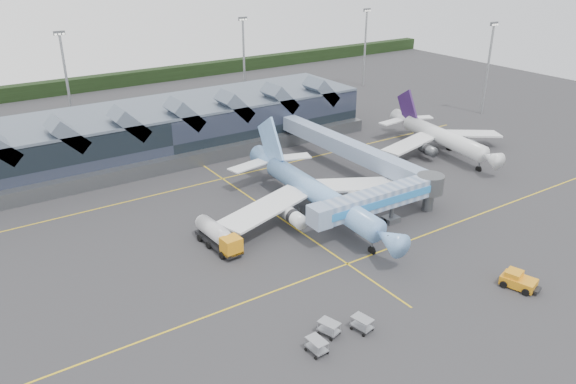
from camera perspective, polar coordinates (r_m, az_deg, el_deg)
ground at (r=82.01m, az=2.50°, el=-4.90°), size 260.00×260.00×0.00m
taxi_stripes at (r=89.32m, az=-1.28°, el=-2.32°), size 120.00×60.00×0.01m
tree_line_far at (r=177.08m, az=-19.32°, el=10.38°), size 260.00×4.00×4.00m
terminal at (r=116.86m, az=-13.43°, el=6.03°), size 90.00×22.25×12.52m
light_masts at (r=139.00m, az=-5.89°, el=12.60°), size 132.40×42.56×22.45m
main_airliner at (r=88.30m, az=2.78°, el=0.00°), size 34.37×39.58×12.71m
regional_jet at (r=119.45m, az=15.17°, el=5.52°), size 28.85×31.74×10.90m
jet_bridge at (r=86.01m, az=10.12°, el=-0.55°), size 25.02×4.31×6.19m
fuel_truck at (r=80.03m, az=-7.23°, el=-4.30°), size 3.36×10.19×3.40m
pushback_tug at (r=76.64m, az=22.35°, el=-8.33°), size 3.87×5.04×2.04m
baggage_carts at (r=62.99m, az=4.93°, el=-13.96°), size 8.15×4.16×1.62m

